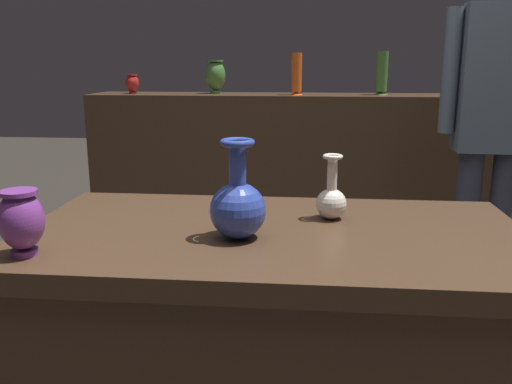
{
  "coord_description": "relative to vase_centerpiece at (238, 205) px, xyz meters",
  "views": [
    {
      "loc": [
        0.08,
        -1.23,
        1.19
      ],
      "look_at": [
        -0.04,
        -0.03,
        0.9
      ],
      "focal_mm": 37.78,
      "sensor_mm": 36.0,
      "label": 1
    }
  ],
  "objects": [
    {
      "name": "shelf_vase_right",
      "position": [
        0.6,
        2.27,
        0.24
      ],
      "size": [
        0.09,
        0.09,
        0.26
      ],
      "color": "#477A38",
      "rests_on": "back_display_shelf"
    },
    {
      "name": "vase_centerpiece",
      "position": [
        0.0,
        0.0,
        0.0
      ],
      "size": [
        0.13,
        0.13,
        0.23
      ],
      "color": "#2D429E",
      "rests_on": "display_plinth"
    },
    {
      "name": "shelf_vase_center",
      "position": [
        0.08,
        2.22,
        0.23
      ],
      "size": [
        0.09,
        0.09,
        0.25
      ],
      "color": "#E55B1E",
      "rests_on": "back_display_shelf"
    },
    {
      "name": "back_display_shelf",
      "position": [
        0.08,
        2.27,
        -0.38
      ],
      "size": [
        2.6,
        0.4,
        0.99
      ],
      "color": "#422D1E",
      "rests_on": "ground_plane"
    },
    {
      "name": "shelf_vase_left",
      "position": [
        -0.44,
        2.32,
        0.23
      ],
      "size": [
        0.13,
        0.13,
        0.21
      ],
      "color": "#477A38",
      "rests_on": "back_display_shelf"
    },
    {
      "name": "display_plinth",
      "position": [
        0.08,
        0.07,
        -0.47
      ],
      "size": [
        1.2,
        0.64,
        0.8
      ],
      "color": "#422D1E",
      "rests_on": "ground_plane"
    },
    {
      "name": "shelf_vase_far_left",
      "position": [
        -0.96,
        2.23,
        0.18
      ],
      "size": [
        0.09,
        0.09,
        0.12
      ],
      "color": "red",
      "rests_on": "back_display_shelf"
    },
    {
      "name": "visitor_near_right",
      "position": [
        0.97,
        1.32,
        0.08
      ],
      "size": [
        0.47,
        0.2,
        1.62
      ],
      "rotation": [
        0.0,
        0.0,
        3.09
      ],
      "color": "#333847",
      "rests_on": "ground_plane"
    },
    {
      "name": "vase_left_accent",
      "position": [
        -0.43,
        -0.16,
        -0.0
      ],
      "size": [
        0.09,
        0.09,
        0.14
      ],
      "color": "#7A388E",
      "rests_on": "display_plinth"
    },
    {
      "name": "vase_tall_behind",
      "position": [
        0.22,
        0.17,
        -0.02
      ],
      "size": [
        0.08,
        0.08,
        0.17
      ],
      "color": "silver",
      "rests_on": "display_plinth"
    },
    {
      "name": "shelf_vase_far_right",
      "position": [
        1.12,
        2.28,
        0.19
      ],
      "size": [
        0.09,
        0.09,
        0.14
      ],
      "color": "#E55B1E",
      "rests_on": "back_display_shelf"
    }
  ]
}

